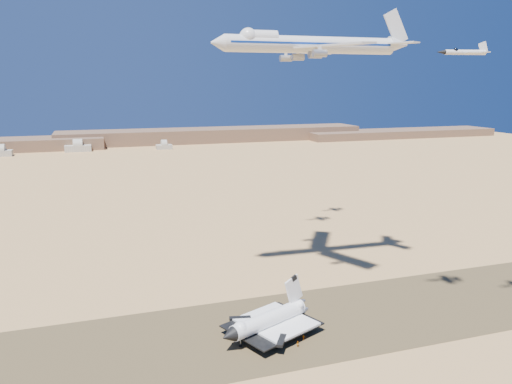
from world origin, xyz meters
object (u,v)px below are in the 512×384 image
object	(u,v)px
chase_jet_d	(320,53)
chase_jet_c	(301,50)
carrier_747	(305,45)
crew_b	(298,344)
crew_c	(304,338)
shuttle	(268,321)
chase_jet_a	(464,52)
crew_a	(291,335)

from	to	relation	value
chase_jet_d	chase_jet_c	bearing A→B (deg)	-143.53
carrier_747	crew_b	size ratio (longest dim) A/B	43.24
crew_b	crew_c	bearing A→B (deg)	-72.54
shuttle	crew_c	bearing A→B (deg)	-59.17
carrier_747	chase_jet_d	world-z (taller)	carrier_747
chase_jet_a	chase_jet_c	size ratio (longest dim) A/B	0.99
crew_c	chase_jet_c	xyz separation A→B (m)	(38.91, 97.26, 93.06)
crew_a	crew_b	xyz separation A→B (m)	(-0.09, -5.75, -0.02)
carrier_747	crew_a	size ratio (longest dim) A/B	42.14
crew_a	chase_jet_c	distance (m)	139.15
chase_jet_a	chase_jet_d	world-z (taller)	chase_jet_d
crew_a	crew_c	distance (m)	4.17
crew_b	chase_jet_a	world-z (taller)	chase_jet_a
shuttle	carrier_747	world-z (taller)	carrier_747
crew_b	chase_jet_c	size ratio (longest dim) A/B	0.11
carrier_747	crew_c	world-z (taller)	carrier_747
crew_b	carrier_747	bearing A→B (deg)	-49.67
crew_c	chase_jet_c	world-z (taller)	chase_jet_c
crew_c	chase_jet_a	size ratio (longest dim) A/B	0.11
crew_c	chase_jet_d	size ratio (longest dim) A/B	0.11
chase_jet_c	crew_c	bearing A→B (deg)	-112.82
carrier_747	crew_b	bearing A→B (deg)	-111.74
chase_jet_d	chase_jet_a	bearing A→B (deg)	-100.72
chase_jet_a	carrier_747	bearing A→B (deg)	133.01
carrier_747	crew_c	distance (m)	104.07
crew_b	crew_c	xyz separation A→B (m)	(3.25, 3.03, -0.00)
crew_c	chase_jet_a	distance (m)	99.74
carrier_747	chase_jet_c	world-z (taller)	carrier_747
carrier_747	chase_jet_c	bearing A→B (deg)	70.87
shuttle	crew_b	size ratio (longest dim) A/B	19.57
crew_c	chase_jet_c	size ratio (longest dim) A/B	0.11
crew_a	crew_b	distance (m)	5.75
shuttle	chase_jet_c	world-z (taller)	chase_jet_c
shuttle	crew_a	bearing A→B (deg)	-56.39
crew_c	chase_jet_a	world-z (taller)	chase_jet_a
chase_jet_a	chase_jet_c	distance (m)	100.72
shuttle	crew_a	world-z (taller)	shuttle
shuttle	chase_jet_d	distance (m)	155.06
shuttle	crew_c	xyz separation A→B (m)	(9.42, -6.79, -3.67)
crew_a	crew_c	xyz separation A→B (m)	(3.16, -2.72, -0.02)
carrier_747	chase_jet_a	xyz separation A→B (m)	(30.66, -48.48, -4.92)
shuttle	crew_c	world-z (taller)	shuttle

